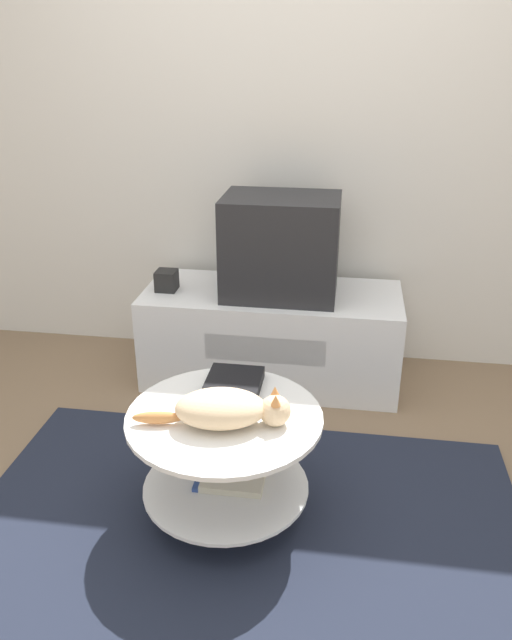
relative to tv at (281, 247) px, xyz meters
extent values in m
plane|color=#7F664C|center=(0.01, -1.14, -0.74)|extent=(12.00, 12.00, 0.00)
cube|color=silver|center=(0.01, 0.38, 0.56)|extent=(8.00, 0.05, 2.60)
cube|color=#1E2333|center=(0.01, -1.14, -0.73)|extent=(2.07, 1.32, 0.02)
cube|color=white|center=(-0.04, 0.02, -0.49)|extent=(1.31, 0.55, 0.49)
cube|color=silver|center=(-0.04, -0.25, -0.45)|extent=(0.59, 0.01, 0.14)
cube|color=#232326|center=(0.00, 0.00, 0.00)|extent=(0.56, 0.39, 0.50)
cube|color=black|center=(0.00, -0.19, 0.01)|extent=(0.48, 0.01, 0.39)
cube|color=black|center=(-0.58, -0.03, -0.20)|extent=(0.10, 0.10, 0.10)
cylinder|color=#B2B2B7|center=(-0.07, -1.08, -0.71)|extent=(0.29, 0.29, 0.01)
cylinder|color=#B7B7BC|center=(-0.07, -1.08, -0.51)|extent=(0.04, 0.04, 0.41)
cylinder|color=white|center=(-0.07, -1.08, -0.60)|extent=(0.62, 0.62, 0.01)
cylinder|color=white|center=(-0.07, -1.08, -0.30)|extent=(0.70, 0.70, 0.02)
cube|color=beige|center=(-0.05, -1.08, -0.58)|extent=(0.23, 0.13, 0.03)
cube|color=#2D478C|center=(-0.10, -1.07, -0.58)|extent=(0.17, 0.15, 0.02)
cube|color=black|center=(-0.07, -0.89, -0.27)|extent=(0.21, 0.22, 0.04)
ellipsoid|color=beige|center=(-0.07, -1.14, -0.23)|extent=(0.34, 0.24, 0.13)
sphere|color=beige|center=(0.11, -1.11, -0.23)|extent=(0.11, 0.11, 0.11)
cone|color=#D18447|center=(0.11, -1.08, -0.18)|extent=(0.04, 0.04, 0.04)
cone|color=#D18447|center=(0.12, -1.14, -0.18)|extent=(0.04, 0.04, 0.04)
ellipsoid|color=#D18447|center=(-0.28, -1.18, -0.26)|extent=(0.18, 0.07, 0.04)
camera|label=1|loc=(0.32, -2.92, 0.92)|focal=35.00mm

